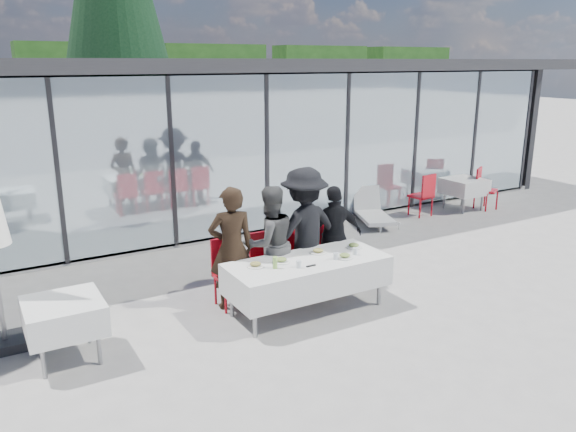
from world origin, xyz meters
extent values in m
plane|color=gray|center=(0.00, 0.00, 0.00)|extent=(90.00, 90.00, 0.00)
cube|color=gray|center=(2.00, 8.00, 0.05)|extent=(14.00, 8.00, 0.10)
cube|color=black|center=(2.00, 11.90, 1.60)|extent=(14.00, 0.20, 3.20)
cube|color=black|center=(8.90, 8.00, 1.60)|extent=(0.20, 8.00, 3.20)
cube|color=silver|center=(2.00, 4.03, 1.60)|extent=(13.60, 0.06, 3.10)
cube|color=#2D2D30|center=(2.00, 7.60, 3.32)|extent=(14.80, 8.80, 0.24)
cube|color=#262628|center=(-2.86, 4.03, 1.60)|extent=(0.08, 0.10, 3.10)
cube|color=#262628|center=(-0.91, 4.03, 1.60)|extent=(0.08, 0.10, 3.10)
cube|color=#262628|center=(1.03, 4.03, 1.60)|extent=(0.08, 0.10, 3.10)
cube|color=#262628|center=(2.97, 4.03, 1.60)|extent=(0.08, 0.10, 3.10)
cube|color=#262628|center=(4.91, 4.03, 1.60)|extent=(0.08, 0.10, 3.10)
cube|color=#262628|center=(6.86, 4.03, 1.60)|extent=(0.08, 0.10, 3.10)
cube|color=#262628|center=(8.80, 4.03, 1.60)|extent=(0.08, 0.10, 3.10)
cube|color=red|center=(-0.50, 6.50, 0.45)|extent=(0.45, 0.45, 0.90)
cube|color=red|center=(1.00, 7.00, 0.45)|extent=(0.45, 0.45, 0.90)
cube|color=red|center=(3.50, 6.50, 0.45)|extent=(0.45, 0.45, 0.90)
cube|color=red|center=(5.50, 7.20, 0.45)|extent=(0.45, 0.45, 0.90)
cube|color=#143510|center=(2.00, 28.00, 2.20)|extent=(6.50, 2.00, 4.40)
cube|color=#143510|center=(10.00, 28.00, 2.20)|extent=(6.50, 2.00, 4.40)
cube|color=#143510|center=(18.00, 28.00, 2.20)|extent=(6.50, 2.00, 4.40)
cube|color=#143510|center=(26.00, 28.00, 2.20)|extent=(6.50, 2.00, 4.40)
cube|color=silver|center=(-0.23, 0.46, 0.54)|extent=(2.26, 0.96, 0.42)
cylinder|color=gray|center=(-1.23, 0.11, 0.35)|extent=(0.06, 0.06, 0.71)
cylinder|color=gray|center=(0.77, 0.11, 0.35)|extent=(0.06, 0.06, 0.71)
cylinder|color=gray|center=(-1.23, 0.81, 0.35)|extent=(0.06, 0.06, 0.71)
cylinder|color=gray|center=(0.77, 0.81, 0.35)|extent=(0.06, 0.06, 0.71)
imported|color=black|center=(-1.09, 1.09, 0.88)|extent=(0.77, 0.77, 1.76)
cube|color=red|center=(-1.09, 1.12, 0.45)|extent=(0.44, 0.44, 0.05)
cube|color=red|center=(-1.09, 1.32, 0.70)|extent=(0.44, 0.04, 0.55)
cylinder|color=red|center=(-1.27, 0.94, 0.21)|extent=(0.04, 0.04, 0.43)
cylinder|color=red|center=(-0.91, 0.94, 0.21)|extent=(0.04, 0.04, 0.43)
cylinder|color=red|center=(-1.27, 1.30, 0.21)|extent=(0.04, 0.04, 0.43)
cylinder|color=red|center=(-0.91, 1.30, 0.21)|extent=(0.04, 0.04, 0.43)
imported|color=#494949|center=(-0.48, 1.09, 0.85)|extent=(0.83, 0.83, 1.70)
cube|color=red|center=(-0.48, 1.12, 0.45)|extent=(0.44, 0.44, 0.05)
cube|color=red|center=(-0.48, 1.32, 0.70)|extent=(0.44, 0.04, 0.55)
cylinder|color=red|center=(-0.66, 0.94, 0.21)|extent=(0.04, 0.04, 0.43)
cylinder|color=red|center=(-0.30, 0.94, 0.21)|extent=(0.04, 0.04, 0.43)
cylinder|color=red|center=(-0.66, 1.30, 0.21)|extent=(0.04, 0.04, 0.43)
cylinder|color=red|center=(-0.30, 1.30, 0.21)|extent=(0.04, 0.04, 0.43)
imported|color=black|center=(0.10, 1.09, 0.96)|extent=(1.37, 1.37, 1.91)
cube|color=red|center=(0.10, 1.12, 0.45)|extent=(0.44, 0.44, 0.05)
cube|color=red|center=(0.10, 1.32, 0.70)|extent=(0.44, 0.04, 0.55)
cylinder|color=red|center=(-0.08, 0.94, 0.21)|extent=(0.04, 0.04, 0.43)
cylinder|color=red|center=(0.28, 0.94, 0.21)|extent=(0.04, 0.04, 0.43)
cylinder|color=red|center=(-0.08, 1.30, 0.21)|extent=(0.04, 0.04, 0.43)
cylinder|color=red|center=(0.28, 1.30, 0.21)|extent=(0.04, 0.04, 0.43)
imported|color=black|center=(0.65, 1.09, 0.79)|extent=(1.05, 1.05, 1.58)
cube|color=red|center=(0.65, 1.12, 0.45)|extent=(0.44, 0.44, 0.05)
cube|color=red|center=(0.65, 1.32, 0.70)|extent=(0.44, 0.04, 0.55)
cylinder|color=red|center=(0.47, 0.94, 0.21)|extent=(0.04, 0.04, 0.43)
cylinder|color=red|center=(0.83, 0.94, 0.21)|extent=(0.04, 0.04, 0.43)
cylinder|color=red|center=(0.47, 1.30, 0.21)|extent=(0.04, 0.04, 0.43)
cylinder|color=red|center=(0.83, 1.30, 0.21)|extent=(0.04, 0.04, 0.43)
cylinder|color=white|center=(-0.97, 0.59, 0.76)|extent=(0.24, 0.24, 0.01)
ellipsoid|color=#AA8744|center=(-0.97, 0.59, 0.79)|extent=(0.15, 0.15, 0.05)
cylinder|color=white|center=(-0.59, 0.57, 0.76)|extent=(0.24, 0.24, 0.01)
ellipsoid|color=#3B6A28|center=(-0.59, 0.57, 0.79)|extent=(0.15, 0.15, 0.05)
cylinder|color=white|center=(0.05, 0.63, 0.76)|extent=(0.24, 0.24, 0.01)
ellipsoid|color=#AA8744|center=(0.05, 0.63, 0.79)|extent=(0.15, 0.15, 0.05)
cylinder|color=white|center=(0.64, 0.57, 0.76)|extent=(0.24, 0.24, 0.01)
ellipsoid|color=#3B6A28|center=(0.64, 0.57, 0.79)|extent=(0.15, 0.15, 0.05)
cylinder|color=white|center=(0.26, 0.27, 0.76)|extent=(0.24, 0.24, 0.01)
ellipsoid|color=#3B6A28|center=(0.26, 0.27, 0.79)|extent=(0.15, 0.15, 0.05)
cylinder|color=#8EC351|center=(-0.78, 0.41, 0.83)|extent=(0.06, 0.06, 0.16)
cylinder|color=silver|center=(-0.49, 0.27, 0.80)|extent=(0.07, 0.07, 0.10)
cylinder|color=silver|center=(0.47, 0.31, 0.80)|extent=(0.07, 0.07, 0.10)
cylinder|color=silver|center=(0.11, 0.28, 0.80)|extent=(0.07, 0.07, 0.10)
cube|color=black|center=(-0.32, 0.23, 0.76)|extent=(0.14, 0.03, 0.01)
cube|color=silver|center=(-3.39, 0.72, 0.56)|extent=(0.86, 0.86, 0.36)
cylinder|color=gray|center=(-3.69, 0.42, 0.36)|extent=(0.05, 0.05, 0.72)
cylinder|color=gray|center=(-3.09, 0.42, 0.36)|extent=(0.05, 0.05, 0.72)
cylinder|color=gray|center=(-3.69, 1.02, 0.36)|extent=(0.05, 0.05, 0.72)
cylinder|color=gray|center=(-3.09, 1.02, 0.36)|extent=(0.05, 0.05, 0.72)
cube|color=silver|center=(5.91, 3.35, 0.56)|extent=(0.86, 0.86, 0.36)
cylinder|color=gray|center=(5.61, 3.05, 0.36)|extent=(0.05, 0.05, 0.72)
cylinder|color=gray|center=(6.21, 3.05, 0.36)|extent=(0.05, 0.05, 0.72)
cylinder|color=gray|center=(5.61, 3.65, 0.36)|extent=(0.05, 0.05, 0.72)
cylinder|color=gray|center=(6.21, 3.65, 0.36)|extent=(0.05, 0.05, 0.72)
cube|color=red|center=(6.41, 3.11, 0.45)|extent=(0.60, 0.60, 0.05)
cube|color=red|center=(6.31, 3.28, 0.70)|extent=(0.40, 0.25, 0.55)
cylinder|color=red|center=(6.23, 2.93, 0.21)|extent=(0.04, 0.04, 0.43)
cylinder|color=red|center=(6.59, 2.93, 0.21)|extent=(0.04, 0.04, 0.43)
cylinder|color=red|center=(6.23, 3.29, 0.21)|extent=(0.04, 0.04, 0.43)
cylinder|color=red|center=(6.59, 3.29, 0.21)|extent=(0.04, 0.04, 0.43)
cube|color=red|center=(4.66, 3.45, 0.45)|extent=(0.50, 0.50, 0.05)
cube|color=red|center=(4.69, 3.25, 0.70)|extent=(0.44, 0.10, 0.55)
cylinder|color=red|center=(4.48, 3.27, 0.21)|extent=(0.04, 0.04, 0.43)
cylinder|color=red|center=(4.84, 3.27, 0.21)|extent=(0.04, 0.04, 0.43)
cylinder|color=red|center=(4.48, 3.63, 0.21)|extent=(0.04, 0.04, 0.43)
cylinder|color=red|center=(4.84, 3.63, 0.21)|extent=(0.04, 0.04, 0.43)
cube|color=black|center=(-4.00, 1.41, 0.06)|extent=(0.50, 0.50, 0.12)
cube|color=silver|center=(3.28, 3.40, 0.18)|extent=(1.03, 1.43, 0.08)
cube|color=silver|center=(3.48, 3.91, 0.45)|extent=(0.65, 0.46, 0.54)
cylinder|color=silver|center=(3.03, 2.85, 0.07)|extent=(0.04, 0.04, 0.14)
cylinder|color=silver|center=(3.53, 2.85, 0.07)|extent=(0.04, 0.04, 0.14)
cylinder|color=silver|center=(3.03, 3.95, 0.07)|extent=(0.04, 0.04, 0.14)
cylinder|color=silver|center=(3.53, 3.95, 0.07)|extent=(0.04, 0.04, 0.14)
cylinder|color=#382316|center=(0.50, 13.00, 1.00)|extent=(0.44, 0.44, 2.00)
camera|label=1|loc=(-4.12, -5.71, 3.40)|focal=35.00mm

